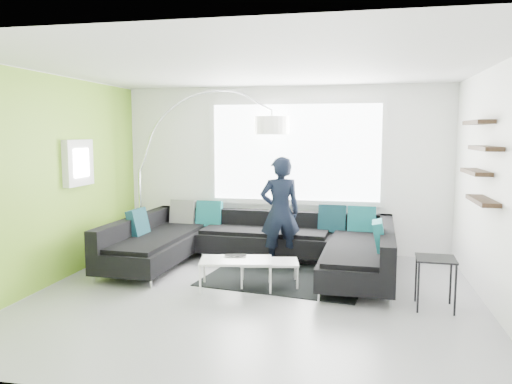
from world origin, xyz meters
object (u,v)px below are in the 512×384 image
side_table (435,283)px  person (280,212)px  arc_lamp (139,172)px  laptop (235,256)px  coffee_table (253,272)px  sectional_sofa (253,246)px

side_table → person: bearing=144.0°
arc_lamp → laptop: bearing=-46.6°
coffee_table → arc_lamp: (-2.28, 1.55, 1.18)m
arc_lamp → person: arc_lamp is taller
arc_lamp → side_table: bearing=-32.4°
coffee_table → person: (0.19, 1.11, 0.64)m
sectional_sofa → arc_lamp: bearing=162.0°
side_table → arc_lamp: bearing=156.9°
sectional_sofa → arc_lamp: 2.48m
person → laptop: (-0.42, -1.12, -0.43)m
arc_lamp → laptop: size_ratio=8.53×
sectional_sofa → person: person is taller
side_table → person: 2.58m
laptop → coffee_table: bearing=-9.8°
coffee_table → side_table: bearing=-20.7°
sectional_sofa → laptop: (-0.08, -0.76, 0.02)m
sectional_sofa → arc_lamp: size_ratio=1.49×
sectional_sofa → side_table: 2.64m
coffee_table → laptop: laptop is taller
arc_lamp → laptop: 2.75m
sectional_sofa → laptop: 0.77m
coffee_table → laptop: bearing=171.3°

